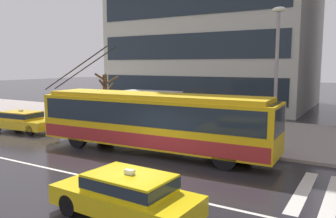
# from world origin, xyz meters

# --- Properties ---
(ground_plane) EXTENTS (160.00, 160.00, 0.00)m
(ground_plane) POSITION_xyz_m (0.00, 0.00, 0.00)
(ground_plane) COLOR #242226
(sidewalk_slab) EXTENTS (80.00, 10.00, 0.14)m
(sidewalk_slab) POSITION_xyz_m (0.00, 9.81, 0.07)
(sidewalk_slab) COLOR gray
(sidewalk_slab) RESTS_ON ground_plane
(crosswalk_stripe_edge_near) EXTENTS (0.44, 4.40, 0.01)m
(crosswalk_stripe_edge_near) POSITION_xyz_m (5.85, 1.41, 0.00)
(crosswalk_stripe_edge_near) COLOR beige
(crosswalk_stripe_edge_near) RESTS_ON ground_plane
(crosswalk_stripe_inner_a) EXTENTS (0.44, 4.40, 0.01)m
(crosswalk_stripe_inner_a) POSITION_xyz_m (6.75, 1.41, 0.00)
(crosswalk_stripe_inner_a) COLOR beige
(crosswalk_stripe_inner_a) RESTS_ON ground_plane
(lane_centre_line) EXTENTS (72.00, 0.14, 0.01)m
(lane_centre_line) POSITION_xyz_m (0.00, -1.20, 0.00)
(lane_centre_line) COLOR silver
(lane_centre_line) RESTS_ON ground_plane
(trolleybus) EXTENTS (12.79, 2.91, 5.15)m
(trolleybus) POSITION_xyz_m (-1.34, 3.21, 1.57)
(trolleybus) COLOR yellow
(trolleybus) RESTS_ON ground_plane
(taxi_oncoming_near) EXTENTS (4.31, 1.92, 1.39)m
(taxi_oncoming_near) POSITION_xyz_m (1.99, -3.22, 0.70)
(taxi_oncoming_near) COLOR yellow
(taxi_oncoming_near) RESTS_ON ground_plane
(taxi_queued_behind_bus) EXTENTS (4.50, 2.16, 1.39)m
(taxi_queued_behind_bus) POSITION_xyz_m (-11.44, 3.47, 0.70)
(taxi_queued_behind_bus) COLOR yellow
(taxi_queued_behind_bus) RESTS_ON ground_plane
(bus_shelter) EXTENTS (3.63, 1.54, 2.50)m
(bus_shelter) POSITION_xyz_m (-3.79, 6.97, 1.98)
(bus_shelter) COLOR gray
(bus_shelter) RESTS_ON sidewalk_slab
(pedestrian_at_shelter) EXTENTS (1.01, 1.01, 1.97)m
(pedestrian_at_shelter) POSITION_xyz_m (-0.07, 6.99, 1.69)
(pedestrian_at_shelter) COLOR navy
(pedestrian_at_shelter) RESTS_ON sidewalk_slab
(pedestrian_approaching_curb) EXTENTS (1.48, 1.48, 2.00)m
(pedestrian_approaching_curb) POSITION_xyz_m (0.67, 7.68, 1.79)
(pedestrian_approaching_curb) COLOR black
(pedestrian_approaching_curb) RESTS_ON sidewalk_slab
(pedestrian_walking_past) EXTENTS (1.50, 1.50, 2.07)m
(pedestrian_walking_past) POSITION_xyz_m (0.86, 5.35, 1.84)
(pedestrian_walking_past) COLOR #4B4354
(pedestrian_walking_past) RESTS_ON sidewalk_slab
(street_lamp) EXTENTS (0.60, 0.32, 6.65)m
(street_lamp) POSITION_xyz_m (3.85, 5.66, 4.08)
(street_lamp) COLOR gray
(street_lamp) RESTS_ON sidewalk_slab
(street_tree_bare) EXTENTS (0.94, 2.04, 3.54)m
(street_tree_bare) POSITION_xyz_m (-7.96, 7.50, 2.15)
(street_tree_bare) COLOR brown
(street_tree_bare) RESTS_ON sidewalk_slab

